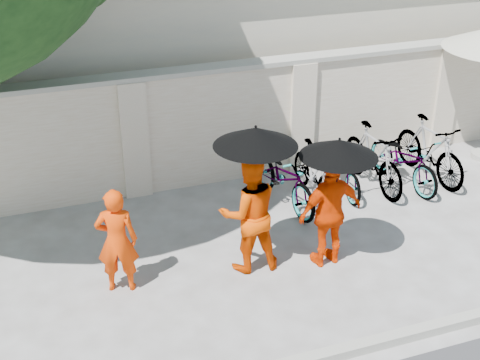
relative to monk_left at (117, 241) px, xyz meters
name	(u,v)px	position (x,y,z in m)	size (l,w,h in m)	color
ground	(259,282)	(1.79, -0.51, -0.75)	(80.00, 80.00, 0.00)	#A7A7A6
kerb	(313,359)	(1.79, -2.21, -0.69)	(40.00, 0.16, 0.12)	gray
compound_wall	(246,122)	(2.79, 2.69, 0.25)	(20.00, 0.30, 2.00)	beige
building_behind	(229,32)	(3.79, 6.49, 0.85)	(14.00, 6.00, 3.20)	#B9B5A5
monk_left	(117,241)	(0.00, 0.00, 0.00)	(0.54, 0.36, 1.49)	#EE3903
monk_center	(249,213)	(1.80, -0.10, 0.12)	(0.84, 0.65, 1.73)	#E84500
parasol_center	(256,137)	(1.85, -0.18, 1.27)	(1.11, 1.11, 1.16)	black
monk_right	(330,212)	(2.89, -0.38, 0.07)	(0.96, 0.40, 1.64)	#E73600
parasol_right	(339,148)	(2.91, -0.46, 1.07)	(1.05, 1.05, 1.01)	black
bike_0	(284,177)	(2.98, 1.42, -0.25)	(0.66, 1.89, 0.99)	#989898
bike_1	(314,172)	(3.54, 1.47, -0.27)	(0.45, 1.58, 0.95)	#989898
bike_2	(341,167)	(4.10, 1.57, -0.31)	(0.58, 1.66, 0.87)	#989898
bike_3	(373,158)	(4.66, 1.48, -0.20)	(0.52, 1.83, 1.10)	#989898
bike_4	(404,160)	(5.22, 1.38, -0.28)	(0.62, 1.79, 0.94)	#989898
bike_5	(430,150)	(5.78, 1.45, -0.20)	(0.51, 1.82, 1.09)	#989898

